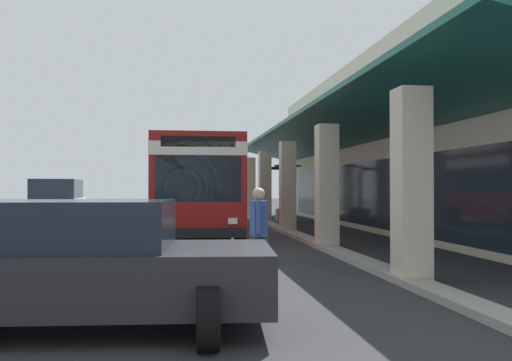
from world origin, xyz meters
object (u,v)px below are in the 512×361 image
at_px(transit_bus, 194,181).
at_px(pedestrian, 259,230).
at_px(parked_suv_white, 57,202).
at_px(potted_palm, 285,206).
at_px(parked_sedan_charcoal, 73,264).

xyz_separation_m(transit_bus, pedestrian, (10.55, 0.83, -0.95)).
xyz_separation_m(parked_suv_white, potted_palm, (-2.10, 10.07, -0.27)).
xyz_separation_m(parked_sedan_charcoal, parked_suv_white, (-17.11, -3.88, 0.27)).
height_order(parked_sedan_charcoal, parked_suv_white, parked_suv_white).
bearing_deg(potted_palm, transit_bus, -36.90).
bearing_deg(pedestrian, potted_palm, 167.50).
height_order(parked_sedan_charcoal, pedestrian, pedestrian).
bearing_deg(potted_palm, pedestrian, -12.50).
relative_size(transit_bus, parked_sedan_charcoal, 2.48).
bearing_deg(transit_bus, pedestrian, 4.47).
height_order(transit_bus, parked_suv_white, transit_bus).
bearing_deg(parked_sedan_charcoal, parked_suv_white, -167.21).
xyz_separation_m(parked_sedan_charcoal, potted_palm, (-19.21, 6.19, -0.01)).
distance_m(transit_bus, parked_sedan_charcoal, 13.39).
distance_m(parked_sedan_charcoal, potted_palm, 20.18).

